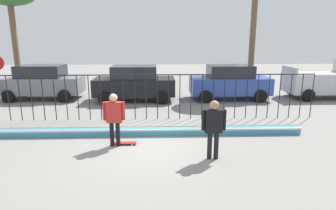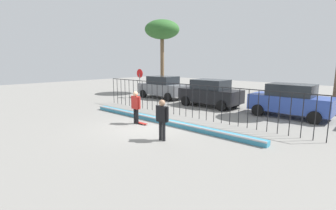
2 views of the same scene
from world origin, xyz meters
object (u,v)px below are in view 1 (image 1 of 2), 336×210
(parked_car_gray, at_px, (42,82))
(parked_car_black, at_px, (135,83))
(pickup_truck, at_px, (332,80))
(camera_operator, at_px, (214,124))
(skateboard, at_px, (124,143))
(parked_car_blue, at_px, (229,82))
(skateboarder, at_px, (114,115))

(parked_car_gray, height_order, parked_car_black, same)
(parked_car_gray, xyz_separation_m, pickup_truck, (16.33, -0.28, 0.06))
(camera_operator, bearing_deg, parked_car_gray, -9.57)
(skateboard, bearing_deg, parked_car_blue, 65.58)
(parked_car_gray, relative_size, parked_car_blue, 1.00)
(camera_operator, distance_m, parked_car_gray, 11.60)
(skateboarder, relative_size, parked_car_gray, 0.39)
(skateboarder, xyz_separation_m, parked_car_gray, (-5.09, 7.37, -0.03))
(parked_car_black, bearing_deg, pickup_truck, 4.08)
(parked_car_blue, xyz_separation_m, pickup_truck, (5.92, 0.13, 0.06))
(skateboarder, bearing_deg, parked_car_black, 69.22)
(parked_car_black, height_order, pickup_truck, pickup_truck)
(camera_operator, height_order, parked_car_blue, parked_car_blue)
(camera_operator, bearing_deg, parked_car_blue, -69.86)
(skateboard, distance_m, parked_car_gray, 9.07)
(camera_operator, bearing_deg, parked_car_black, -33.32)
(parked_car_black, distance_m, parked_car_blue, 5.24)
(skateboarder, distance_m, pickup_truck, 13.29)
(parked_car_blue, bearing_deg, skateboard, -124.58)
(skateboarder, bearing_deg, camera_operator, -40.56)
(camera_operator, relative_size, parked_car_gray, 0.39)
(skateboard, relative_size, parked_car_gray, 0.19)
(parked_car_gray, relative_size, pickup_truck, 0.91)
(skateboarder, height_order, camera_operator, skateboarder)
(skateboarder, height_order, parked_car_black, parked_car_black)
(parked_car_gray, bearing_deg, skateboarder, -57.04)
(camera_operator, xyz_separation_m, parked_car_black, (-2.78, 7.83, -0.03))
(camera_operator, height_order, parked_car_black, parked_car_black)
(skateboarder, xyz_separation_m, parked_car_blue, (5.32, 6.95, -0.03))
(parked_car_blue, bearing_deg, camera_operator, -105.11)
(parked_car_blue, relative_size, pickup_truck, 0.91)
(parked_car_gray, bearing_deg, pickup_truck, -2.64)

